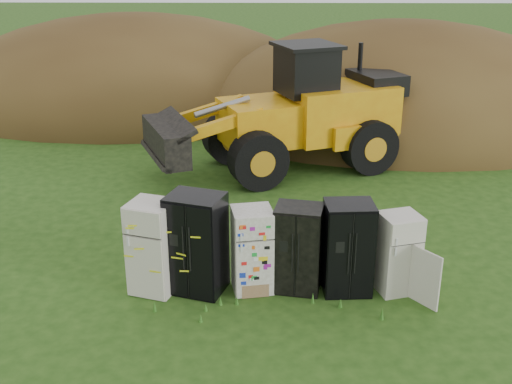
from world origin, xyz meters
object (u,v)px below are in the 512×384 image
(fridge_dark_mid, at_px, (298,248))
(fridge_sticker, at_px, (252,250))
(fridge_black_right, at_px, (348,248))
(fridge_leftmost, at_px, (153,247))
(fridge_open_door, at_px, (398,253))
(fridge_black_side, at_px, (197,244))
(wheel_loader, at_px, (276,110))

(fridge_dark_mid, bearing_deg, fridge_sticker, -167.24)
(fridge_black_right, bearing_deg, fridge_leftmost, 176.69)
(fridge_sticker, relative_size, fridge_black_right, 0.92)
(fridge_dark_mid, relative_size, fridge_open_door, 1.09)
(fridge_leftmost, height_order, fridge_open_door, fridge_leftmost)
(fridge_black_side, relative_size, wheel_loader, 0.26)
(fridge_black_side, height_order, fridge_sticker, fridge_black_side)
(fridge_dark_mid, distance_m, wheel_loader, 6.90)
(fridge_dark_mid, xyz_separation_m, wheel_loader, (-0.33, 6.83, 0.95))
(fridge_leftmost, bearing_deg, fridge_black_side, 18.56)
(fridge_leftmost, relative_size, fridge_black_side, 0.93)
(fridge_sticker, xyz_separation_m, fridge_open_door, (2.75, -0.00, -0.05))
(fridge_black_side, distance_m, fridge_dark_mid, 1.92)
(fridge_leftmost, height_order, fridge_black_side, fridge_black_side)
(fridge_black_side, distance_m, fridge_black_right, 2.85)
(fridge_leftmost, bearing_deg, fridge_sticker, 19.15)
(fridge_dark_mid, bearing_deg, fridge_black_side, -167.27)
(fridge_black_side, xyz_separation_m, wheel_loader, (1.59, 6.90, 0.83))
(fridge_open_door, relative_size, wheel_loader, 0.21)
(wheel_loader, bearing_deg, fridge_sticker, -116.80)
(fridge_sticker, bearing_deg, fridge_open_door, -10.84)
(fridge_leftmost, xyz_separation_m, wheel_loader, (2.41, 6.91, 0.90))
(fridge_leftmost, relative_size, wheel_loader, 0.24)
(fridge_black_right, bearing_deg, wheel_loader, 96.59)
(fridge_black_right, height_order, fridge_open_door, fridge_black_right)
(fridge_black_side, distance_m, wheel_loader, 7.12)
(fridge_sticker, xyz_separation_m, wheel_loader, (0.54, 6.86, 0.97))
(fridge_black_side, height_order, wheel_loader, wheel_loader)
(fridge_black_side, relative_size, fridge_dark_mid, 1.14)
(fridge_leftmost, xyz_separation_m, fridge_open_door, (4.62, 0.05, -0.12))
(fridge_black_right, distance_m, fridge_open_door, 0.96)
(fridge_sticker, distance_m, wheel_loader, 6.95)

